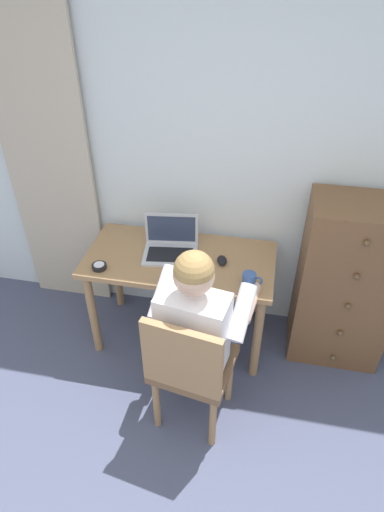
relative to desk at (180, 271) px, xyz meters
name	(u,v)px	position (x,y,z in m)	size (l,w,h in m)	color
wall_back	(251,159)	(0.38, 0.37, 0.65)	(4.80, 0.05, 2.50)	silver
curtain_panel	(49,166)	(-0.95, 0.30, 0.51)	(0.61, 0.03, 2.23)	#BCAD99
desk	(180,271)	(0.00, 0.00, 0.00)	(1.20, 0.59, 0.71)	#9E754C
dresser	(345,284)	(1.05, 0.11, -0.02)	(0.58, 0.43, 1.16)	brown
chair	(190,366)	(0.20, -0.67, -0.10)	(0.48, 0.46, 0.89)	brown
person_seated	(201,319)	(0.23, -0.49, 0.08)	(0.59, 0.63, 1.21)	#6B84AD
laptop	(171,246)	(-0.07, 0.05, 0.16)	(0.37, 0.29, 0.24)	#B7BABF
computer_mouse	(222,260)	(0.27, 0.00, 0.12)	(0.06, 0.10, 0.03)	black
desk_clock	(99,266)	(-0.46, -0.20, 0.12)	(0.09, 0.09, 0.03)	black
coffee_mug	(249,280)	(0.46, -0.20, 0.16)	(0.12, 0.08, 0.09)	#33518C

